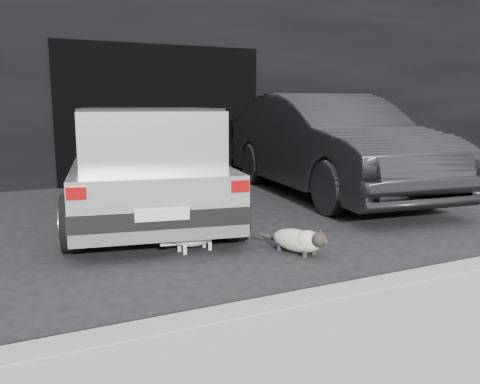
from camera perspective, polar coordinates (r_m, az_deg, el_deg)
name	(u,v)px	position (r m, az deg, el deg)	size (l,w,h in m)	color
ground	(186,232)	(6.05, -6.06, -4.47)	(80.00, 80.00, 0.00)	black
building_facade	(134,58)	(11.95, -11.80, 14.49)	(34.00, 4.00, 5.00)	black
garage_opening	(163,114)	(9.97, -8.67, 8.63)	(4.00, 0.10, 2.60)	black
curb	(412,283)	(4.41, 18.78, -9.61)	(18.00, 0.25, 0.12)	gray
silver_hatchback	(145,160)	(6.64, -10.62, 3.61)	(2.51, 4.18, 1.44)	silver
second_car	(329,145)	(8.50, 9.94, 5.25)	(1.76, 5.05, 1.66)	black
cat_siamese	(300,241)	(5.17, 6.77, -5.43)	(0.45, 0.81, 0.29)	beige
cat_white	(198,235)	(5.26, -4.79, -4.78)	(0.73, 0.31, 0.34)	white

